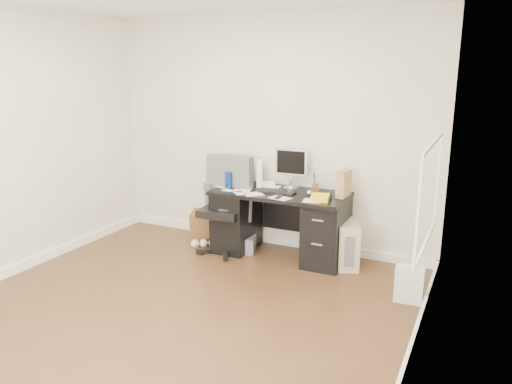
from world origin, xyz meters
TOP-DOWN VIEW (x-y plane):
  - ground at (0.00, 0.00)m, footprint 4.00×4.00m
  - room_shell at (0.03, 0.03)m, footprint 4.02×4.02m
  - desk at (0.30, 1.65)m, footprint 1.50×0.70m
  - loose_papers at (0.10, 1.60)m, footprint 1.10×0.60m
  - lcd_monitor at (0.35, 1.85)m, footprint 0.38×0.23m
  - keyboard at (0.29, 1.58)m, footprint 0.40×0.15m
  - computer_mouse at (0.65, 1.63)m, footprint 0.08×0.08m
  - travel_mug at (-0.30, 1.56)m, footprint 0.11×0.11m
  - white_binder at (-0.04, 1.84)m, footprint 0.20×0.28m
  - magazine_file at (0.99, 1.75)m, footprint 0.14×0.25m
  - pen_cup at (0.66, 1.79)m, footprint 0.12×0.12m
  - yellow_book at (0.81, 1.52)m, footprint 0.25×0.30m
  - paper_remote at (0.40, 1.40)m, footprint 0.26×0.23m
  - office_chair at (-0.33, 1.49)m, footprint 0.66×0.66m
  - pc_tower at (1.06, 1.70)m, footprint 0.40×0.54m
  - shopping_bag at (1.82, 1.08)m, footprint 0.26×0.19m
  - wicker_basket at (-0.75, 1.77)m, footprint 0.46×0.46m
  - desk_printer at (-0.15, 1.58)m, footprint 0.38×0.34m

SIDE VIEW (x-z plane):
  - ground at x=0.00m, z-range 0.00..0.00m
  - desk_printer at x=-0.15m, z-range 0.00..0.18m
  - shopping_bag at x=1.82m, z-range 0.00..0.34m
  - wicker_basket at x=-0.75m, z-range 0.00..0.35m
  - pc_tower at x=1.06m, z-range 0.00..0.50m
  - desk at x=0.30m, z-range 0.02..0.77m
  - office_chair at x=-0.33m, z-range 0.00..1.11m
  - loose_papers at x=0.10m, z-range 0.75..0.75m
  - paper_remote at x=0.40m, z-range 0.75..0.77m
  - keyboard at x=0.29m, z-range 0.75..0.77m
  - yellow_book at x=0.81m, z-range 0.75..0.79m
  - computer_mouse at x=0.65m, z-range 0.75..0.82m
  - travel_mug at x=-0.30m, z-range 0.75..0.93m
  - pen_cup at x=0.66m, z-range 0.75..0.97m
  - magazine_file at x=0.99m, z-range 0.75..1.04m
  - white_binder at x=-0.04m, z-range 0.75..1.04m
  - lcd_monitor at x=0.35m, z-range 0.75..1.22m
  - room_shell at x=0.03m, z-range 0.30..3.01m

